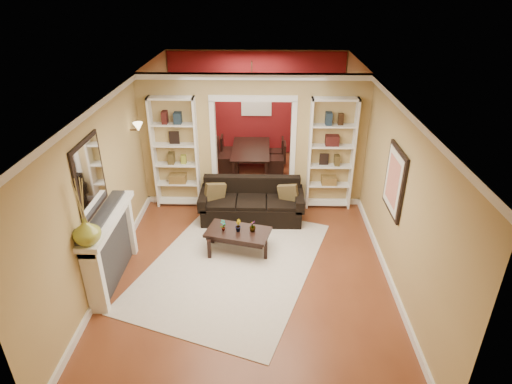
{
  "coord_description": "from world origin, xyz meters",
  "views": [
    {
      "loc": [
        0.25,
        -6.9,
        4.35
      ],
      "look_at": [
        0.1,
        -0.8,
        1.24
      ],
      "focal_mm": 30.0,
      "sensor_mm": 36.0,
      "label": 1
    }
  ],
  "objects_px": {
    "bookshelf_left": "(176,153)",
    "bookshelf_right": "(331,155)",
    "coffee_table": "(238,241)",
    "fireplace": "(113,249)",
    "sofa": "(252,201)",
    "dining_table": "(252,159)"
  },
  "relations": [
    {
      "from": "bookshelf_left",
      "to": "dining_table",
      "type": "height_order",
      "value": "bookshelf_left"
    },
    {
      "from": "sofa",
      "to": "fireplace",
      "type": "height_order",
      "value": "fireplace"
    },
    {
      "from": "bookshelf_left",
      "to": "bookshelf_right",
      "type": "xyz_separation_m",
      "value": [
        3.1,
        0.0,
        0.0
      ]
    },
    {
      "from": "bookshelf_right",
      "to": "dining_table",
      "type": "distance_m",
      "value": 2.57
    },
    {
      "from": "sofa",
      "to": "dining_table",
      "type": "bearing_deg",
      "value": 91.6
    },
    {
      "from": "coffee_table",
      "to": "bookshelf_left",
      "type": "bearing_deg",
      "value": 142.61
    },
    {
      "from": "coffee_table",
      "to": "dining_table",
      "type": "height_order",
      "value": "dining_table"
    },
    {
      "from": "bookshelf_left",
      "to": "bookshelf_right",
      "type": "bearing_deg",
      "value": 0.0
    },
    {
      "from": "coffee_table",
      "to": "fireplace",
      "type": "relative_size",
      "value": 0.63
    },
    {
      "from": "coffee_table",
      "to": "fireplace",
      "type": "height_order",
      "value": "fireplace"
    },
    {
      "from": "bookshelf_left",
      "to": "bookshelf_right",
      "type": "height_order",
      "value": "same"
    },
    {
      "from": "fireplace",
      "to": "sofa",
      "type": "bearing_deg",
      "value": 43.19
    },
    {
      "from": "bookshelf_left",
      "to": "dining_table",
      "type": "relative_size",
      "value": 1.41
    },
    {
      "from": "fireplace",
      "to": "dining_table",
      "type": "distance_m",
      "value": 4.78
    },
    {
      "from": "bookshelf_left",
      "to": "coffee_table",
      "type": "bearing_deg",
      "value": -51.64
    },
    {
      "from": "sofa",
      "to": "coffee_table",
      "type": "height_order",
      "value": "sofa"
    },
    {
      "from": "coffee_table",
      "to": "bookshelf_right",
      "type": "relative_size",
      "value": 0.47
    },
    {
      "from": "fireplace",
      "to": "dining_table",
      "type": "relative_size",
      "value": 1.04
    },
    {
      "from": "sofa",
      "to": "coffee_table",
      "type": "relative_size",
      "value": 1.87
    },
    {
      "from": "fireplace",
      "to": "dining_table",
      "type": "bearing_deg",
      "value": 65.06
    },
    {
      "from": "coffee_table",
      "to": "bookshelf_right",
      "type": "bearing_deg",
      "value": 58.17
    },
    {
      "from": "bookshelf_right",
      "to": "fireplace",
      "type": "xyz_separation_m",
      "value": [
        -3.64,
        -2.53,
        -0.57
      ]
    }
  ]
}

